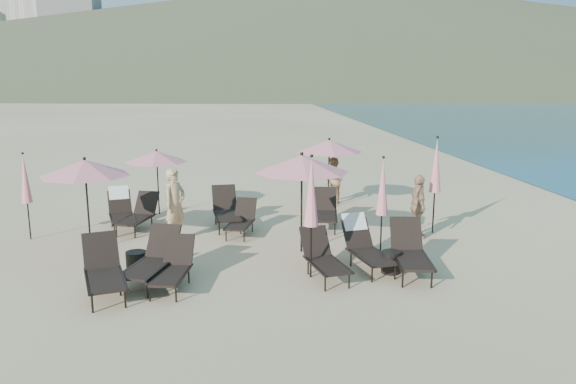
{
  "coord_description": "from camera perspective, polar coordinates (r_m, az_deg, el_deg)",
  "views": [
    {
      "loc": [
        -1.34,
        -11.06,
        4.14
      ],
      "look_at": [
        0.02,
        3.5,
        1.1
      ],
      "focal_mm": 35.0,
      "sensor_mm": 36.0,
      "label": 1
    }
  ],
  "objects": [
    {
      "name": "umbrella_open_2",
      "position": [
        17.24,
        -13.2,
        3.52
      ],
      "size": [
        1.85,
        1.85,
        2.0
      ],
      "color": "black",
      "rests_on": "ground"
    },
    {
      "name": "side_table_0",
      "position": [
        12.57,
        -15.15,
        -6.84
      ],
      "size": [
        0.45,
        0.45,
        0.44
      ],
      "primitive_type": "cylinder",
      "color": "black",
      "rests_on": "ground"
    },
    {
      "name": "lounger_7",
      "position": [
        15.8,
        -14.95,
        -2.19
      ],
      "size": [
        1.08,
        1.76,
        0.95
      ],
      "rotation": [
        0.0,
        0.0,
        -0.29
      ],
      "color": "black",
      "rests_on": "ground"
    },
    {
      "name": "ground",
      "position": [
        11.88,
        1.5,
        -8.65
      ],
      "size": [
        800.0,
        800.0,
        0.0
      ],
      "primitive_type": "plane",
      "color": "#D6BA8C",
      "rests_on": "ground"
    },
    {
      "name": "lounger_10",
      "position": [
        15.62,
        3.77,
        -1.89
      ],
      "size": [
        0.92,
        1.81,
        0.99
      ],
      "rotation": [
        0.0,
        0.0,
        -0.16
      ],
      "color": "black",
      "rests_on": "ground"
    },
    {
      "name": "umbrella_open_3",
      "position": [
        17.54,
        4.2,
        4.67
      ],
      "size": [
        2.09,
        2.09,
        2.25
      ],
      "color": "black",
      "rests_on": "ground"
    },
    {
      "name": "umbrella_closed_0",
      "position": [
        11.39,
        2.38,
        -0.08
      ],
      "size": [
        0.3,
        0.3,
        2.6
      ],
      "color": "black",
      "rests_on": "ground"
    },
    {
      "name": "beachgoer_c",
      "position": [
        14.86,
        13.09,
        -1.45
      ],
      "size": [
        0.43,
        0.98,
        1.65
      ],
      "primitive_type": "imported",
      "rotation": [
        0.0,
        0.0,
        1.54
      ],
      "color": "tan",
      "rests_on": "ground"
    },
    {
      "name": "umbrella_closed_1",
      "position": [
        15.21,
        14.8,
        2.57
      ],
      "size": [
        0.31,
        0.31,
        2.61
      ],
      "color": "black",
      "rests_on": "ground"
    },
    {
      "name": "lounger_6",
      "position": [
        16.13,
        -16.59,
        -1.75
      ],
      "size": [
        1.05,
        1.81,
        1.07
      ],
      "rotation": [
        0.0,
        0.0,
        0.27
      ],
      "color": "black",
      "rests_on": "ground"
    },
    {
      "name": "beachgoer_a",
      "position": [
        14.52,
        -11.41,
        -1.27
      ],
      "size": [
        0.77,
        0.81,
        1.86
      ],
      "primitive_type": "imported",
      "rotation": [
        0.0,
        0.0,
        0.92
      ],
      "color": "tan",
      "rests_on": "ground"
    },
    {
      "name": "volcanic_headland",
      "position": [
        322.77,
        7.97,
        15.59
      ],
      "size": [
        690.0,
        690.0,
        55.0
      ],
      "color": "brown",
      "rests_on": "ground"
    },
    {
      "name": "lounger_9",
      "position": [
        14.92,
        -4.74,
        -2.79
      ],
      "size": [
        0.93,
        1.6,
        0.86
      ],
      "rotation": [
        0.0,
        0.0,
        -0.25
      ],
      "color": "black",
      "rests_on": "ground"
    },
    {
      "name": "lounger_4",
      "position": [
        12.42,
        7.85,
        -5.33
      ],
      "size": [
        0.99,
        1.82,
        1.08
      ],
      "rotation": [
        0.0,
        0.0,
        0.22
      ],
      "color": "black",
      "rests_on": "ground"
    },
    {
      "name": "umbrella_open_0",
      "position": [
        14.08,
        -19.93,
        2.31
      ],
      "size": [
        2.11,
        2.11,
        2.27
      ],
      "color": "black",
      "rests_on": "ground"
    },
    {
      "name": "beachgoer_b",
      "position": [
        18.48,
        4.68,
        1.17
      ],
      "size": [
        0.9,
        0.94,
        1.52
      ],
      "primitive_type": "imported",
      "rotation": [
        0.0,
        0.0,
        -0.95
      ],
      "color": "#97714E",
      "rests_on": "ground"
    },
    {
      "name": "hotel_skyline",
      "position": [
        297.64,
        -24.23,
        14.6
      ],
      "size": [
        109.0,
        82.0,
        55.0
      ],
      "color": "beige",
      "rests_on": "ground"
    },
    {
      "name": "lounger_2",
      "position": [
        11.43,
        -11.62,
        -7.45
      ],
      "size": [
        0.85,
        1.67,
        0.91
      ],
      "rotation": [
        0.0,
        0.0,
        -0.16
      ],
      "color": "black",
      "rests_on": "ground"
    },
    {
      "name": "umbrella_open_1",
      "position": [
        13.04,
        1.4,
        2.88
      ],
      "size": [
        2.24,
        2.24,
        2.41
      ],
      "color": "black",
      "rests_on": "ground"
    },
    {
      "name": "side_table_1",
      "position": [
        12.25,
        10.41,
        -7.02
      ],
      "size": [
        0.41,
        0.41,
        0.48
      ],
      "primitive_type": "cylinder",
      "color": "black",
      "rests_on": "ground"
    },
    {
      "name": "lounger_5",
      "position": [
        12.23,
        12.31,
        -5.89
      ],
      "size": [
        0.92,
        1.89,
        1.05
      ],
      "rotation": [
        0.0,
        0.0,
        -0.13
      ],
      "color": "black",
      "rests_on": "ground"
    },
    {
      "name": "lounger_0",
      "position": [
        11.42,
        -18.21,
        -7.52
      ],
      "size": [
        1.19,
        1.93,
        1.04
      ],
      "rotation": [
        0.0,
        0.0,
        0.3
      ],
      "color": "black",
      "rests_on": "ground"
    },
    {
      "name": "umbrella_closed_2",
      "position": [
        15.63,
        -25.15,
        1.19
      ],
      "size": [
        0.27,
        0.27,
        2.27
      ],
      "color": "black",
      "rests_on": "ground"
    },
    {
      "name": "lounger_8",
      "position": [
        15.71,
        -6.27,
        -1.77
      ],
      "size": [
        0.89,
        1.88,
        1.04
      ],
      "rotation": [
        0.0,
        0.0,
        0.11
      ],
      "color": "black",
      "rests_on": "ground"
    },
    {
      "name": "lounger_1",
      "position": [
        11.81,
        -13.63,
        -6.64
      ],
      "size": [
        1.18,
        1.9,
        1.02
      ],
      "rotation": [
        0.0,
        0.0,
        -0.3
      ],
      "color": "black",
      "rests_on": "ground"
    },
    {
      "name": "umbrella_closed_3",
      "position": [
        12.9,
        9.58,
        0.46
      ],
      "size": [
        0.28,
        0.28,
        2.37
      ],
      "color": "black",
      "rests_on": "ground"
    },
    {
      "name": "lounger_3",
      "position": [
        11.77,
        3.64,
        -6.63
      ],
      "size": [
        0.94,
        1.71,
        0.93
      ],
      "rotation": [
        0.0,
        0.0,
        0.21
      ],
      "color": "black",
      "rests_on": "ground"
    }
  ]
}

